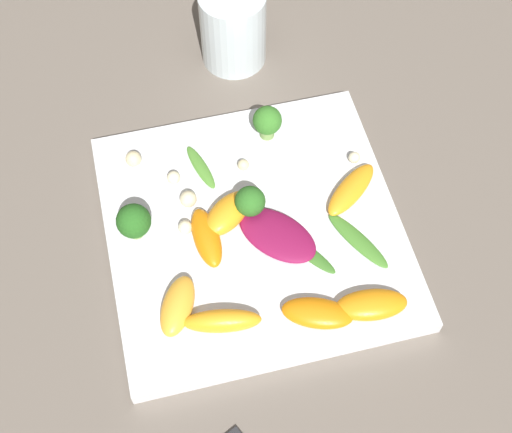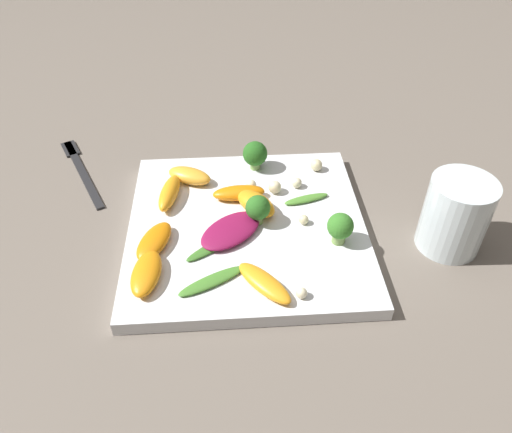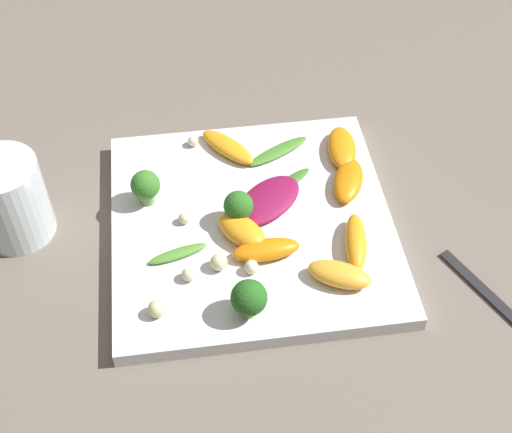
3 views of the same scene
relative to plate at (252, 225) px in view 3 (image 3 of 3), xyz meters
name	(u,v)px [view 3 (image 3 of 3)]	position (x,y,z in m)	size (l,w,h in m)	color
ground_plane	(252,230)	(0.00, 0.00, -0.01)	(2.40, 2.40, 0.00)	#6B6056
plate	(252,225)	(0.00, 0.00, 0.00)	(0.30, 0.30, 0.02)	white
drinking_glass	(9,200)	(0.04, 0.25, 0.04)	(0.08, 0.08, 0.10)	silver
radicchio_leaf_0	(268,200)	(0.02, -0.02, 0.02)	(0.09, 0.10, 0.01)	maroon
orange_segment_0	(228,147)	(0.11, 0.01, 0.02)	(0.08, 0.07, 0.01)	orange
orange_segment_1	(348,181)	(0.03, -0.11, 0.02)	(0.07, 0.05, 0.02)	orange
orange_segment_2	(342,148)	(0.09, -0.12, 0.02)	(0.07, 0.04, 0.02)	orange
orange_segment_3	(356,242)	(-0.05, -0.10, 0.02)	(0.08, 0.04, 0.02)	orange
orange_segment_4	(339,275)	(-0.09, -0.07, 0.02)	(0.05, 0.07, 0.02)	#FCAD33
orange_segment_5	(242,231)	(-0.02, 0.01, 0.02)	(0.07, 0.06, 0.02)	orange
orange_segment_6	(266,250)	(-0.05, -0.01, 0.02)	(0.03, 0.07, 0.02)	orange
broccoli_floret_0	(146,186)	(0.04, 0.11, 0.03)	(0.03, 0.03, 0.04)	#7A9E51
broccoli_floret_1	(249,298)	(-0.12, 0.02, 0.03)	(0.04, 0.04, 0.04)	#84AD5B
broccoli_floret_2	(238,204)	(0.00, 0.01, 0.03)	(0.03, 0.03, 0.04)	#7A9E51
arugula_sprig_0	(286,184)	(0.04, -0.04, 0.01)	(0.05, 0.07, 0.00)	#3D7528
arugula_sprig_1	(278,151)	(0.10, -0.04, 0.01)	(0.05, 0.08, 0.01)	#47842D
arugula_sprig_2	(178,254)	(-0.04, 0.08, 0.01)	(0.03, 0.06, 0.01)	#518E33
macadamia_nut_0	(219,262)	(-0.06, 0.04, 0.02)	(0.02, 0.02, 0.02)	beige
macadamia_nut_1	(157,309)	(-0.11, 0.11, 0.02)	(0.02, 0.02, 0.02)	beige
macadamia_nut_2	(193,141)	(0.12, 0.05, 0.02)	(0.01, 0.01, 0.01)	beige
macadamia_nut_3	(184,218)	(0.01, 0.07, 0.02)	(0.01, 0.01, 0.01)	beige
macadamia_nut_4	(189,274)	(-0.07, 0.07, 0.02)	(0.01, 0.01, 0.01)	beige
macadamia_nut_5	(251,267)	(-0.07, 0.01, 0.02)	(0.01, 0.01, 0.01)	beige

